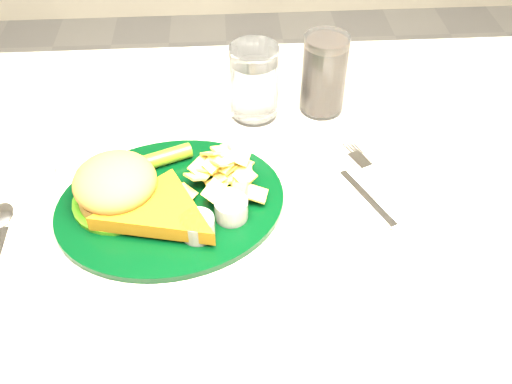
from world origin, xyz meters
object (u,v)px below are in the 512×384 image
dinner_plate (169,188)px  water_glass (254,82)px  cola_glass (324,74)px  fork_napkin (366,193)px  table (244,359)px

dinner_plate → water_glass: size_ratio=2.58×
cola_glass → dinner_plate: bearing=-138.1°
cola_glass → fork_napkin: (0.03, -0.19, -0.06)m
dinner_plate → fork_napkin: size_ratio=1.97×
cola_glass → table: bearing=-123.2°
dinner_plate → fork_napkin: (0.25, 0.00, -0.03)m
cola_glass → water_glass: bearing=-176.2°
water_glass → cola_glass: size_ratio=0.93×
table → dinner_plate: bearing=175.3°
dinner_plate → water_glass: bearing=46.2°
table → dinner_plate: size_ratio=4.16×
fork_napkin → table: bearing=158.9°
dinner_plate → cola_glass: bearing=29.6°
water_glass → cola_glass: bearing=3.8°
table → cola_glass: bearing=56.8°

